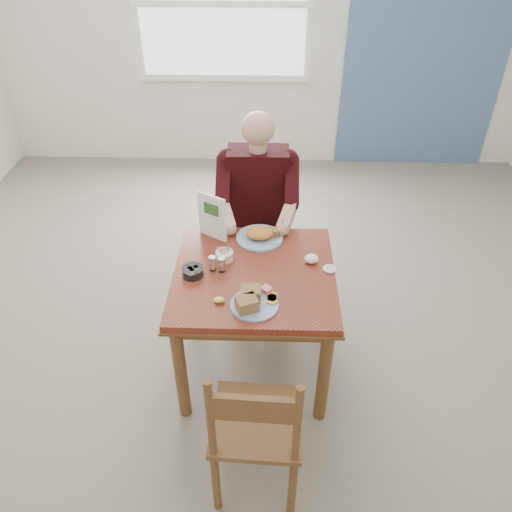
{
  "coord_description": "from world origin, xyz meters",
  "views": [
    {
      "loc": [
        0.08,
        -2.18,
        2.48
      ],
      "look_at": [
        0.01,
        0.0,
        0.86
      ],
      "focal_mm": 35.0,
      "sensor_mm": 36.0,
      "label": 1
    }
  ],
  "objects_px": {
    "chair_far": "(258,233)",
    "chair_near": "(256,428)",
    "near_plate": "(252,301)",
    "far_plate": "(261,235)",
    "diner": "(258,199)",
    "table": "(254,287)"
  },
  "relations": [
    {
      "from": "chair_far",
      "to": "chair_near",
      "type": "relative_size",
      "value": 1.0
    },
    {
      "from": "table",
      "to": "near_plate",
      "type": "xyz_separation_m",
      "value": [
        -0.0,
        -0.28,
        0.14
      ]
    },
    {
      "from": "far_plate",
      "to": "diner",
      "type": "bearing_deg",
      "value": 94.23
    },
    {
      "from": "chair_near",
      "to": "far_plate",
      "type": "distance_m",
      "value": 1.18
    },
    {
      "from": "chair_far",
      "to": "near_plate",
      "type": "distance_m",
      "value": 1.12
    },
    {
      "from": "table",
      "to": "diner",
      "type": "bearing_deg",
      "value": 90.0
    },
    {
      "from": "chair_near",
      "to": "near_plate",
      "type": "distance_m",
      "value": 0.62
    },
    {
      "from": "near_plate",
      "to": "far_plate",
      "type": "relative_size",
      "value": 1.04
    },
    {
      "from": "chair_near",
      "to": "near_plate",
      "type": "relative_size",
      "value": 3.1
    },
    {
      "from": "table",
      "to": "chair_far",
      "type": "height_order",
      "value": "chair_far"
    },
    {
      "from": "near_plate",
      "to": "chair_near",
      "type": "bearing_deg",
      "value": -86.17
    },
    {
      "from": "table",
      "to": "chair_near",
      "type": "relative_size",
      "value": 0.97
    },
    {
      "from": "chair_far",
      "to": "diner",
      "type": "bearing_deg",
      "value": -89.99
    },
    {
      "from": "table",
      "to": "far_plate",
      "type": "bearing_deg",
      "value": 85.04
    },
    {
      "from": "table",
      "to": "chair_far",
      "type": "distance_m",
      "value": 0.81
    },
    {
      "from": "chair_far",
      "to": "near_plate",
      "type": "bearing_deg",
      "value": -90.01
    },
    {
      "from": "table",
      "to": "diner",
      "type": "height_order",
      "value": "diner"
    },
    {
      "from": "near_plate",
      "to": "far_plate",
      "type": "distance_m",
      "value": 0.6
    },
    {
      "from": "chair_near",
      "to": "far_plate",
      "type": "height_order",
      "value": "chair_near"
    },
    {
      "from": "diner",
      "to": "near_plate",
      "type": "relative_size",
      "value": 4.52
    },
    {
      "from": "chair_far",
      "to": "far_plate",
      "type": "relative_size",
      "value": 3.22
    },
    {
      "from": "chair_far",
      "to": "chair_near",
      "type": "xyz_separation_m",
      "value": [
        0.04,
        -1.61,
        0.0
      ]
    }
  ]
}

